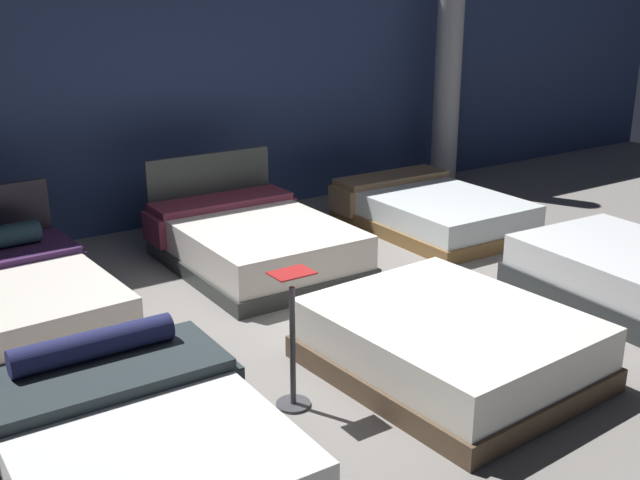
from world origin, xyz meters
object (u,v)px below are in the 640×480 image
at_px(bed_0, 137,443).
at_px(bed_4, 254,242).
at_px(bed_1, 449,344).
at_px(price_sign, 293,356).
at_px(support_pillar, 448,62).
at_px(bed_3, 14,293).
at_px(bed_2, 637,278).
at_px(bed_5, 431,210).

xyz_separation_m(bed_0, bed_4, (2.33, 2.75, 0.03)).
relative_size(bed_1, price_sign, 2.04).
distance_m(price_sign, support_pillar, 6.53).
relative_size(bed_3, price_sign, 2.27).
relative_size(bed_1, bed_4, 0.93).
distance_m(bed_1, support_pillar, 5.86).
bearing_deg(bed_2, support_pillar, 73.23).
height_order(bed_0, price_sign, price_sign).
distance_m(bed_1, bed_2, 2.31).
relative_size(bed_4, price_sign, 2.20).
bearing_deg(support_pillar, bed_1, -132.27).
xyz_separation_m(bed_2, price_sign, (-3.52, 0.23, 0.13)).
bearing_deg(price_sign, bed_2, -3.72).
relative_size(bed_0, price_sign, 2.02).
xyz_separation_m(bed_5, support_pillar, (1.49, 1.41, 1.53)).
distance_m(bed_0, bed_1, 2.39).
height_order(bed_0, bed_5, bed_0).
bearing_deg(bed_3, bed_4, -3.50).
xyz_separation_m(bed_0, support_pillar, (6.20, 4.12, 1.52)).
relative_size(bed_2, support_pillar, 0.60).
distance_m(bed_5, support_pillar, 2.56).
xyz_separation_m(bed_2, bed_4, (-2.37, 2.80, 0.01)).
bearing_deg(support_pillar, bed_5, -136.57).
bearing_deg(bed_3, bed_2, -33.59).
bearing_deg(price_sign, bed_3, 114.83).
height_order(bed_0, bed_3, bed_3).
bearing_deg(bed_2, price_sign, 179.29).
bearing_deg(bed_0, bed_1, -0.82).
relative_size(bed_0, bed_2, 0.95).
relative_size(bed_3, bed_4, 1.04).
distance_m(bed_0, bed_5, 5.44).
bearing_deg(bed_0, bed_4, 50.62).
height_order(bed_1, price_sign, price_sign).
distance_m(bed_2, bed_3, 5.51).
bearing_deg(bed_5, bed_4, 179.99).
relative_size(bed_1, bed_3, 0.90).
bearing_deg(support_pillar, bed_4, -160.56).
height_order(bed_4, support_pillar, support_pillar).
distance_m(bed_3, price_sign, 2.88).
distance_m(bed_3, bed_4, 2.36).
xyz_separation_m(bed_0, bed_1, (2.39, -0.07, 0.01)).
height_order(bed_0, bed_2, bed_0).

